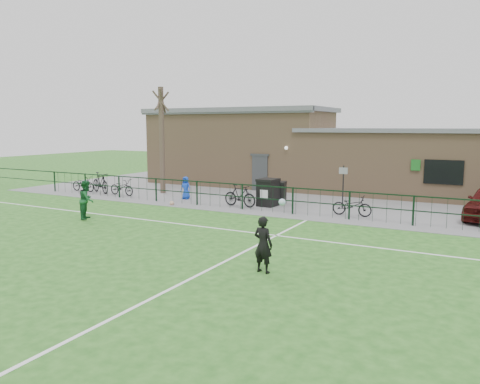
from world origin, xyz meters
The scene contains 20 objects.
ground centered at (0.00, 0.00, 0.00)m, with size 90.00×90.00×0.00m, color #235A1A.
paving_strip centered at (0.00, 13.50, 0.01)m, with size 34.00×13.00×0.02m, color slate.
pitch_line_touch centered at (0.00, 7.80, 0.00)m, with size 28.00×0.10×0.01m, color white.
pitch_line_mid centered at (0.00, 4.00, 0.00)m, with size 28.00×0.10×0.01m, color white.
pitch_line_perp centered at (2.00, 0.00, 0.00)m, with size 0.10×16.00×0.01m, color white.
perimeter_fence centered at (0.00, 8.00, 0.60)m, with size 28.00×0.10×1.20m, color black.
bare_tree centered at (-8.00, 10.50, 3.00)m, with size 0.30×0.30×6.00m, color #45352A.
wheelie_bin_left centered at (-0.65, 10.22, 0.53)m, with size 0.68×0.77×1.02m, color black.
wheelie_bin_right centered at (-0.82, 9.38, 0.64)m, with size 0.81×0.92×1.23m, color black.
sign_post centered at (2.50, 10.51, 1.02)m, with size 0.06×0.06×2.00m, color black.
bicycle_a centered at (-12.53, 8.81, 0.46)m, with size 0.59×1.68×0.88m, color black.
bicycle_b centered at (-11.14, 8.78, 0.61)m, with size 0.56×1.98×1.19m, color black.
bicycle_c centered at (-9.43, 8.68, 0.47)m, with size 0.60×1.71×0.90m, color black.
bicycle_d centered at (-1.93, 8.56, 0.55)m, with size 0.50×1.76×1.06m, color black.
bicycle_e centered at (3.40, 8.81, 0.46)m, with size 0.59×1.69×0.89m, color black.
spectator_child centered at (-5.55, 9.27, 0.61)m, with size 0.58×0.38×1.19m, color blue.
goalkeeper_kick centered at (3.36, 0.09, 0.78)m, with size 0.98×2.89×1.58m.
outfield_player centered at (-6.18, 3.03, 0.81)m, with size 0.79×0.61×1.62m, color #185529.
ball_ground centered at (-5.08, 7.41, 0.11)m, with size 0.21×0.21×0.21m, color silver.
clubhouse centered at (-0.88, 16.50, 2.22)m, with size 24.25×5.40×4.96m.
Camera 1 is at (8.53, -10.82, 3.86)m, focal length 35.00 mm.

